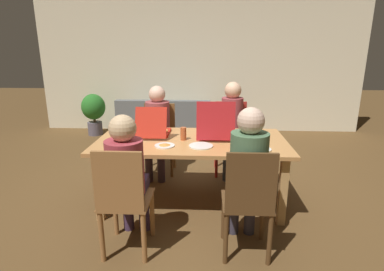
{
  "coord_description": "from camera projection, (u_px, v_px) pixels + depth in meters",
  "views": [
    {
      "loc": [
        0.16,
        -3.19,
        1.71
      ],
      "look_at": [
        0.0,
        0.1,
        0.77
      ],
      "focal_mm": 28.87,
      "sensor_mm": 36.0,
      "label": 1
    }
  ],
  "objects": [
    {
      "name": "plate_1",
      "position": [
        130.0,
        143.0,
        3.2
      ],
      "size": [
        0.2,
        0.2,
        0.03
      ],
      "color": "white",
      "rests_on": "dining_table"
    },
    {
      "name": "chair_1",
      "position": [
        231.0,
        133.0,
        4.34
      ],
      "size": [
        0.46,
        0.43,
        0.98
      ],
      "color": "#AE2720",
      "rests_on": "ground"
    },
    {
      "name": "person_0",
      "position": [
        157.0,
        124.0,
        4.16
      ],
      "size": [
        0.33,
        0.55,
        1.22
      ],
      "color": "#3D2E38",
      "rests_on": "ground"
    },
    {
      "name": "chair_3",
      "position": [
        248.0,
        200.0,
        2.47
      ],
      "size": [
        0.41,
        0.4,
        0.97
      ],
      "color": "#54371C",
      "rests_on": "ground"
    },
    {
      "name": "chair_0",
      "position": [
        159.0,
        134.0,
        4.35
      ],
      "size": [
        0.45,
        0.39,
        0.95
      ],
      "color": "brown",
      "rests_on": "ground"
    },
    {
      "name": "chair_2",
      "position": [
        124.0,
        199.0,
        2.51
      ],
      "size": [
        0.41,
        0.45,
        0.97
      ],
      "color": "#9B6839",
      "rests_on": "ground"
    },
    {
      "name": "person_2",
      "position": [
        127.0,
        170.0,
        2.6
      ],
      "size": [
        0.31,
        0.49,
        1.2
      ],
      "color": "#3F2B45",
      "rests_on": "ground"
    },
    {
      "name": "drinking_glass_2",
      "position": [
        247.0,
        126.0,
        3.66
      ],
      "size": [
        0.06,
        0.06,
        0.14
      ],
      "primitive_type": "cylinder",
      "color": "silver",
      "rests_on": "dining_table"
    },
    {
      "name": "dining_table",
      "position": [
        192.0,
        147.0,
        3.36
      ],
      "size": [
        2.04,
        1.03,
        0.75
      ],
      "color": "#C6884B",
      "rests_on": "ground"
    },
    {
      "name": "person_3",
      "position": [
        247.0,
        169.0,
        2.54
      ],
      "size": [
        0.3,
        0.47,
        1.27
      ],
      "color": "#383340",
      "rests_on": "ground"
    },
    {
      "name": "back_wall",
      "position": [
        200.0,
        60.0,
        6.32
      ],
      "size": [
        6.62,
        0.12,
        2.92
      ],
      "primitive_type": "cube",
      "color": "#F0E5C4",
      "rests_on": "ground"
    },
    {
      "name": "drinking_glass_3",
      "position": [
        183.0,
        134.0,
        3.31
      ],
      "size": [
        0.06,
        0.06,
        0.14
      ],
      "primitive_type": "cylinder",
      "color": "#B6532A",
      "rests_on": "dining_table"
    },
    {
      "name": "plate_0",
      "position": [
        201.0,
        146.0,
        3.11
      ],
      "size": [
        0.24,
        0.24,
        0.01
      ],
      "color": "white",
      "rests_on": "dining_table"
    },
    {
      "name": "potted_plant",
      "position": [
        94.0,
        110.0,
        6.15
      ],
      "size": [
        0.46,
        0.46,
        0.83
      ],
      "color": "#5E5765",
      "rests_on": "ground"
    },
    {
      "name": "ground_plane",
      "position": [
        192.0,
        202.0,
        3.54
      ],
      "size": [
        20.0,
        20.0,
        0.0
      ],
      "primitive_type": "plane",
      "color": "brown"
    },
    {
      "name": "pizza_box_0",
      "position": [
        154.0,
        130.0,
        3.52
      ],
      "size": [
        0.34,
        0.47,
        0.35
      ],
      "color": "red",
      "rests_on": "dining_table"
    },
    {
      "name": "person_1",
      "position": [
        232.0,
        122.0,
        4.14
      ],
      "size": [
        0.29,
        0.48,
        1.28
      ],
      "color": "#3A4149",
      "rests_on": "ground"
    },
    {
      "name": "drinking_glass_1",
      "position": [
        130.0,
        127.0,
        3.68
      ],
      "size": [
        0.08,
        0.08,
        0.1
      ],
      "primitive_type": "cylinder",
      "color": "#BE472D",
      "rests_on": "dining_table"
    },
    {
      "name": "pizza_box_1",
      "position": [
        215.0,
        132.0,
        3.43
      ],
      "size": [
        0.4,
        0.48,
        0.43
      ],
      "color": "#B01D21",
      "rests_on": "dining_table"
    },
    {
      "name": "plate_3",
      "position": [
        260.0,
        149.0,
        3.01
      ],
      "size": [
        0.21,
        0.21,
        0.03
      ],
      "color": "white",
      "rests_on": "dining_table"
    },
    {
      "name": "plate_2",
      "position": [
        165.0,
        145.0,
        3.12
      ],
      "size": [
        0.2,
        0.2,
        0.03
      ],
      "color": "white",
      "rests_on": "dining_table"
    },
    {
      "name": "drinking_glass_0",
      "position": [
        123.0,
        131.0,
        3.5
      ],
      "size": [
        0.06,
        0.06,
        0.1
      ],
      "primitive_type": "cylinder",
      "color": "#DBC95D",
      "rests_on": "dining_table"
    },
    {
      "name": "couch",
      "position": [
        165.0,
        124.0,
        5.98
      ],
      "size": [
        1.72,
        0.87,
        0.79
      ],
      "color": "slate",
      "rests_on": "ground"
    }
  ]
}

